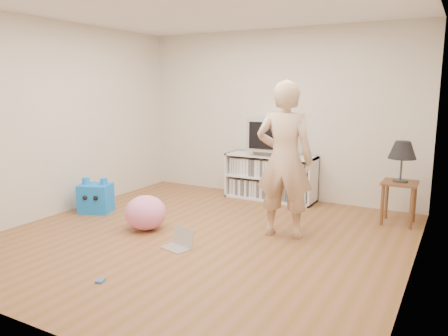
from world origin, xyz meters
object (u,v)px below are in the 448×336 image
side_table (399,192)px  laptop (180,242)px  crt_tv (271,134)px  person (284,160)px  media_unit (271,177)px  dvd_deck (271,153)px  table_lamp (402,151)px  plush_blue (96,198)px  plush_pink (146,213)px

side_table → laptop: size_ratio=1.53×
crt_tv → person: size_ratio=0.33×
media_unit → dvd_deck: (0.00, -0.02, 0.39)m
dvd_deck → laptop: 2.52m
side_table → table_lamp: table_lamp is taller
person → laptop: size_ratio=5.02×
dvd_deck → laptop: dvd_deck is taller
side_table → person: bearing=-134.4°
dvd_deck → crt_tv: crt_tv is taller
side_table → plush_blue: 4.06m
crt_tv → laptop: (-0.04, -2.42, -0.96)m
dvd_deck → person: size_ratio=0.25×
dvd_deck → table_lamp: size_ratio=0.87×
dvd_deck → plush_blue: dvd_deck is taller
media_unit → person: 1.81m
crt_tv → plush_pink: size_ratio=1.20×
media_unit → crt_tv: crt_tv is taller
table_lamp → person: (-1.12, -1.14, -0.04)m
media_unit → table_lamp: size_ratio=2.72×
crt_tv → table_lamp: (1.92, -0.37, -0.08)m
dvd_deck → plush_pink: bearing=-109.6°
crt_tv → side_table: crt_tv is taller
table_lamp → dvd_deck: bearing=169.1°
media_unit → laptop: 2.46m
side_table → person: 1.67m
side_table → table_lamp: 0.53m
plush_pink → person: bearing=21.2°
dvd_deck → side_table: 1.98m
side_table → laptop: 2.86m
side_table → plush_blue: bearing=-158.6°
dvd_deck → plush_blue: size_ratio=0.88×
table_lamp → laptop: bearing=-133.6°
plush_blue → dvd_deck: bearing=24.0°
crt_tv → laptop: 2.61m
dvd_deck → media_unit: bearing=90.0°
laptop → plush_pink: plush_pink is taller
table_lamp → person: bearing=-134.4°
media_unit → plush_pink: size_ratio=2.80×
person → plush_blue: person is taller
crt_tv → table_lamp: bearing=-10.8°
dvd_deck → table_lamp: (1.92, -0.37, 0.21)m
person → crt_tv: bearing=-70.8°
media_unit → laptop: size_ratio=3.89×
side_table → plush_pink: side_table is taller
dvd_deck → side_table: (1.92, -0.37, -0.32)m
crt_tv → person: 1.71m
media_unit → crt_tv: bearing=-90.0°
dvd_deck → person: 1.72m
dvd_deck → crt_tv: bearing=-90.0°
media_unit → crt_tv: size_ratio=2.33×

